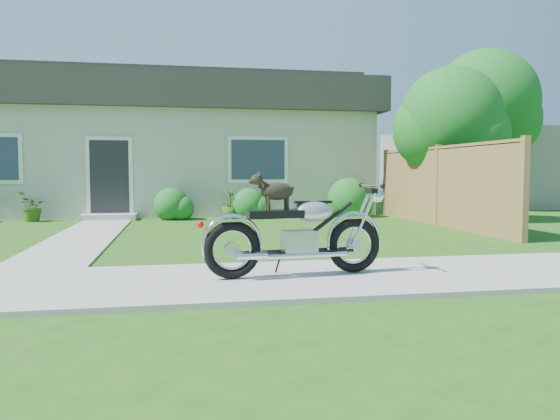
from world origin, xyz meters
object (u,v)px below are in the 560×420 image
(fence, at_px, (438,186))
(motorcycle_with_dog, at_px, (298,232))
(house, at_px, (168,144))
(tree_near, at_px, (457,122))
(tree_far, at_px, (489,107))
(potted_plant_left, at_px, (32,206))
(potted_plant_right, at_px, (230,204))

(fence, relative_size, motorcycle_with_dog, 2.98)
(house, height_order, fence, house)
(tree_near, relative_size, tree_far, 0.75)
(tree_far, height_order, potted_plant_left, tree_far)
(tree_near, distance_m, motorcycle_with_dog, 8.87)
(house, xyz_separation_m, potted_plant_right, (1.68, -3.44, -1.76))
(house, bearing_deg, fence, -44.74)
(fence, relative_size, potted_plant_right, 8.39)
(potted_plant_right, bearing_deg, fence, -31.18)
(house, height_order, potted_plant_left, house)
(tree_far, relative_size, potted_plant_left, 6.80)
(tree_near, xyz_separation_m, motorcycle_with_dog, (-5.58, -6.61, -1.95))
(house, bearing_deg, motorcycle_with_dog, -82.11)
(tree_near, relative_size, motorcycle_with_dog, 1.76)
(fence, distance_m, tree_near, 2.05)
(house, height_order, tree_near, house)
(fence, bearing_deg, tree_near, 44.22)
(house, bearing_deg, tree_near, -36.37)
(tree_near, distance_m, potted_plant_left, 10.96)
(tree_near, height_order, motorcycle_with_dog, tree_near)
(tree_near, bearing_deg, house, 143.63)
(tree_near, xyz_separation_m, potted_plant_left, (-10.59, 1.89, -2.13))
(fence, relative_size, tree_near, 1.69)
(fence, xyz_separation_m, potted_plant_left, (-9.65, 2.80, -0.56))
(tree_far, bearing_deg, potted_plant_right, -169.37)
(house, xyz_separation_m, tree_far, (10.29, -1.83, 1.20))
(potted_plant_left, bearing_deg, potted_plant_right, 0.00)
(tree_far, bearing_deg, house, 169.93)
(house, distance_m, tree_far, 10.52)
(house, bearing_deg, potted_plant_right, -64.06)
(motorcycle_with_dog, bearing_deg, tree_far, 44.21)
(fence, bearing_deg, tree_far, 47.92)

